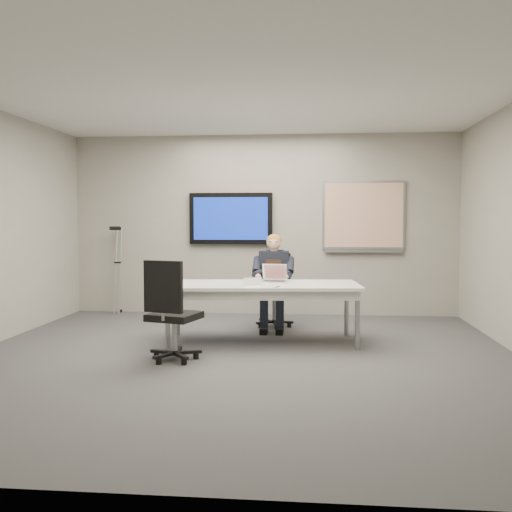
# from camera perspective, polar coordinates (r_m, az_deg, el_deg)

# --- Properties ---
(floor) EXTENTS (6.00, 6.00, 0.02)m
(floor) POSITION_cam_1_polar(r_m,az_deg,el_deg) (6.11, -1.69, -10.31)
(floor) COLOR #3D3D40
(floor) RESTS_ON ground
(ceiling) EXTENTS (6.00, 6.00, 0.02)m
(ceiling) POSITION_cam_1_polar(r_m,az_deg,el_deg) (6.09, -1.74, 16.22)
(ceiling) COLOR silver
(ceiling) RESTS_ON wall_back
(wall_back) EXTENTS (6.00, 0.02, 2.80)m
(wall_back) POSITION_cam_1_polar(r_m,az_deg,el_deg) (8.92, 0.70, 3.13)
(wall_back) COLOR gray
(wall_back) RESTS_ON ground
(wall_front) EXTENTS (6.00, 0.02, 2.80)m
(wall_front) POSITION_cam_1_polar(r_m,az_deg,el_deg) (2.99, -8.96, 2.28)
(wall_front) COLOR gray
(wall_front) RESTS_ON ground
(conference_table) EXTENTS (2.38, 1.16, 0.71)m
(conference_table) POSITION_cam_1_polar(r_m,az_deg,el_deg) (6.85, 0.62, -3.45)
(conference_table) COLOR white
(conference_table) RESTS_ON ground
(tv_display) EXTENTS (1.30, 0.09, 0.80)m
(tv_display) POSITION_cam_1_polar(r_m,az_deg,el_deg) (8.92, -2.53, 3.76)
(tv_display) COLOR black
(tv_display) RESTS_ON wall_back
(whiteboard) EXTENTS (1.25, 0.08, 1.10)m
(whiteboard) POSITION_cam_1_polar(r_m,az_deg,el_deg) (8.90, 10.71, 3.90)
(whiteboard) COLOR gray
(whiteboard) RESTS_ON wall_back
(office_chair_far) EXTENTS (0.52, 0.52, 1.01)m
(office_chair_far) POSITION_cam_1_polar(r_m,az_deg,el_deg) (7.93, 1.86, -4.80)
(office_chair_far) COLOR black
(office_chair_far) RESTS_ON ground
(office_chair_near) EXTENTS (0.63, 0.63, 1.06)m
(office_chair_near) POSITION_cam_1_polar(r_m,az_deg,el_deg) (6.04, -8.36, -7.30)
(office_chair_near) COLOR black
(office_chair_near) RESTS_ON ground
(seated_person) EXTENTS (0.40, 0.69, 1.28)m
(seated_person) POSITION_cam_1_polar(r_m,az_deg,el_deg) (7.66, 1.72, -3.56)
(seated_person) COLOR #1D2230
(seated_person) RESTS_ON office_chair_far
(crutch) EXTENTS (0.28, 0.51, 1.44)m
(crutch) POSITION_cam_1_polar(r_m,az_deg,el_deg) (9.25, -13.64, -1.27)
(crutch) COLOR #A8ABB0
(crutch) RESTS_ON ground
(laptop) EXTENTS (0.33, 0.32, 0.22)m
(laptop) POSITION_cam_1_polar(r_m,az_deg,el_deg) (7.05, 1.85, -2.15)
(laptop) COLOR silver
(laptop) RESTS_ON conference_table
(name_tent) EXTENTS (0.23, 0.15, 0.09)m
(name_tent) POSITION_cam_1_polar(r_m,az_deg,el_deg) (6.68, -0.35, -2.54)
(name_tent) COLOR silver
(name_tent) RESTS_ON conference_table
(pen) EXTENTS (0.05, 0.12, 0.01)m
(pen) POSITION_cam_1_polar(r_m,az_deg,el_deg) (6.47, 2.16, -3.09)
(pen) COLOR black
(pen) RESTS_ON conference_table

